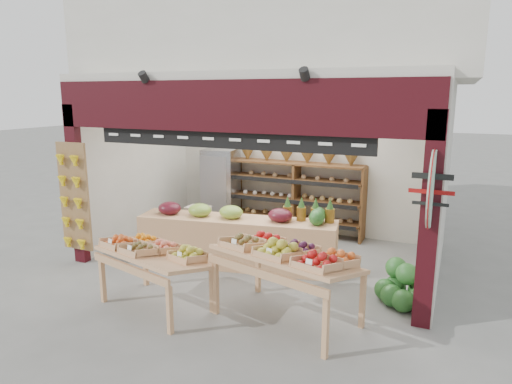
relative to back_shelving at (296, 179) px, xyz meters
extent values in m
plane|color=slate|center=(-0.06, -1.97, -1.12)|extent=(60.00, 60.00, 0.00)
cube|color=silver|center=(-0.06, 0.32, 0.38)|extent=(5.76, 0.18, 3.00)
cube|color=silver|center=(-2.85, -1.37, 0.38)|extent=(0.18, 3.38, 3.00)
cube|color=silver|center=(2.73, -1.37, 0.38)|extent=(0.18, 3.38, 3.00)
cube|color=silver|center=(-0.06, -1.37, 1.94)|extent=(5.76, 3.38, 0.12)
cube|color=silver|center=(-0.06, -0.27, 3.08)|extent=(6.36, 4.60, 2.40)
cube|color=black|center=(-0.06, -3.02, 1.53)|extent=(5.70, 0.14, 0.70)
cube|color=black|center=(-2.81, -3.02, 0.20)|extent=(0.22, 0.14, 2.65)
cube|color=black|center=(2.69, -3.02, 0.20)|extent=(0.22, 0.14, 2.65)
cube|color=black|center=(-0.06, -2.99, 1.08)|extent=(4.20, 0.05, 0.26)
cylinder|color=white|center=(0.04, -2.92, 1.33)|extent=(0.34, 0.05, 0.34)
cube|color=olive|center=(-2.79, -3.11, 0.03)|extent=(0.60, 0.04, 1.80)
cylinder|color=#B5E4C5|center=(2.69, -3.11, 0.63)|extent=(0.04, 0.90, 0.90)
cylinder|color=maroon|center=(2.69, -3.14, 0.63)|extent=(0.01, 0.92, 0.92)
cube|color=brown|center=(-1.36, 0.00, -0.39)|extent=(0.05, 0.45, 1.45)
cube|color=brown|center=(0.00, 0.00, -0.39)|extent=(0.05, 0.45, 1.45)
cube|color=brown|center=(1.36, 0.00, -0.39)|extent=(0.05, 0.45, 1.45)
cube|color=brown|center=(0.00, 0.00, -0.80)|extent=(2.72, 0.45, 0.04)
cube|color=brown|center=(0.00, 0.00, -0.39)|extent=(2.72, 0.45, 0.04)
cube|color=brown|center=(0.00, 0.00, 0.01)|extent=(2.72, 0.45, 0.04)
cube|color=brown|center=(0.00, 0.00, 0.33)|extent=(2.72, 0.45, 0.04)
cone|color=olive|center=(-1.09, 0.00, 0.47)|extent=(0.32, 0.32, 0.28)
cone|color=olive|center=(-0.65, 0.00, 0.47)|extent=(0.32, 0.32, 0.28)
cone|color=olive|center=(-0.22, 0.00, 0.47)|extent=(0.32, 0.32, 0.28)
cone|color=olive|center=(0.22, 0.00, 0.47)|extent=(0.32, 0.32, 0.28)
cone|color=olive|center=(0.65, 0.00, 0.47)|extent=(0.32, 0.32, 0.28)
cone|color=olive|center=(1.09, 0.00, 0.47)|extent=(0.32, 0.32, 0.28)
cube|color=#A8AAAF|center=(-1.56, -0.31, -0.27)|extent=(0.74, 0.74, 1.70)
cube|color=silver|center=(-1.52, -1.42, -0.92)|extent=(0.46, 0.35, 0.40)
cube|color=silver|center=(-1.47, -1.42, -0.56)|extent=(0.42, 0.33, 0.33)
cube|color=#15511B|center=(-0.97, -1.52, -0.95)|extent=(0.44, 0.33, 0.33)
cube|color=silver|center=(-0.97, -1.12, -0.97)|extent=(0.40, 0.31, 0.31)
cube|color=tan|center=(-0.29, -2.14, -0.71)|extent=(3.33, 1.19, 0.82)
ellipsoid|color=#59141E|center=(-1.45, -2.35, -0.20)|extent=(0.40, 0.36, 0.22)
ellipsoid|color=#8CB23F|center=(-0.91, -2.26, -0.20)|extent=(0.40, 0.36, 0.22)
ellipsoid|color=#8CB23F|center=(-0.38, -2.16, -0.20)|extent=(0.40, 0.36, 0.22)
ellipsoid|color=#59141E|center=(0.43, -2.02, -0.20)|extent=(0.40, 0.36, 0.22)
cylinder|color=olive|center=(0.49, -1.87, -0.19)|extent=(0.15, 0.15, 0.22)
cylinder|color=olive|center=(0.72, -1.83, -0.19)|extent=(0.15, 0.15, 0.22)
cylinder|color=olive|center=(0.94, -1.79, -0.19)|extent=(0.15, 0.15, 0.22)
cylinder|color=olive|center=(1.16, -1.75, -0.19)|extent=(0.15, 0.15, 0.22)
cube|color=tan|center=(-0.61, -3.93, -0.42)|extent=(1.66, 1.19, 0.22)
cube|color=tan|center=(-1.36, -4.11, -0.82)|extent=(0.07, 0.07, 0.60)
cube|color=tan|center=(-0.03, -4.46, -0.82)|extent=(0.07, 0.07, 0.60)
cube|color=tan|center=(-1.18, -3.41, -0.82)|extent=(0.07, 0.07, 0.60)
cube|color=tan|center=(0.15, -3.76, -0.82)|extent=(0.07, 0.07, 0.60)
cube|color=tan|center=(1.12, -3.57, -0.30)|extent=(1.95, 1.41, 0.25)
cube|color=tan|center=(0.22, -3.78, -0.76)|extent=(0.07, 0.07, 0.72)
cube|color=tan|center=(1.80, -4.21, -0.76)|extent=(0.07, 0.07, 0.72)
cube|color=tan|center=(0.45, -2.94, -0.76)|extent=(0.07, 0.07, 0.72)
cube|color=tan|center=(2.03, -3.37, -0.76)|extent=(0.07, 0.07, 0.72)
sphere|color=#174617|center=(2.28, -2.63, -0.97)|extent=(0.30, 0.30, 0.30)
sphere|color=#174617|center=(2.60, -2.63, -0.97)|extent=(0.30, 0.30, 0.30)
sphere|color=#174617|center=(2.28, -2.30, -0.97)|extent=(0.30, 0.30, 0.30)
sphere|color=#174617|center=(2.60, -2.30, -0.97)|extent=(0.30, 0.30, 0.30)
sphere|color=#174617|center=(2.44, -2.46, -0.70)|extent=(0.30, 0.30, 0.30)
sphere|color=#174617|center=(2.44, -2.73, -0.97)|extent=(0.30, 0.30, 0.30)
sphere|color=#174617|center=(2.17, -2.46, -0.97)|extent=(0.30, 0.30, 0.30)
sphere|color=#174617|center=(2.28, -2.28, -0.70)|extent=(0.30, 0.30, 0.30)
camera|label=1|loc=(2.93, -8.59, 1.70)|focal=32.00mm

